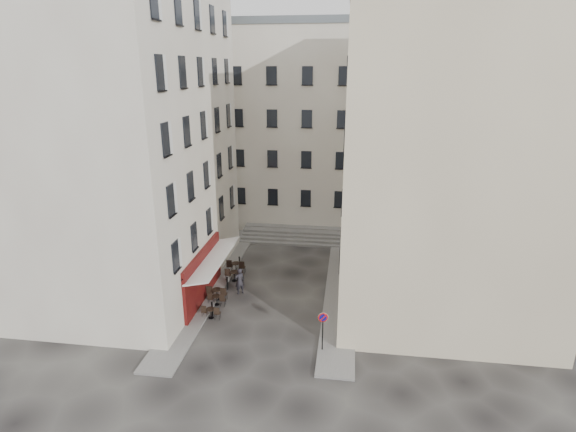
% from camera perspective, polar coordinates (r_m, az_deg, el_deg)
% --- Properties ---
extents(ground, '(90.00, 90.00, 0.00)m').
position_cam_1_polar(ground, '(29.02, -2.68, -11.98)').
color(ground, black).
rests_on(ground, ground).
extents(sidewalk_left, '(2.00, 22.00, 0.12)m').
position_cam_1_polar(sidewalk_left, '(33.42, -9.09, -7.78)').
color(sidewalk_left, slate).
rests_on(sidewalk_left, ground).
extents(sidewalk_right, '(2.00, 18.00, 0.12)m').
position_cam_1_polar(sidewalk_right, '(31.21, 6.61, -9.65)').
color(sidewalk_right, slate).
rests_on(sidewalk_right, ground).
extents(building_left, '(12.20, 16.20, 20.60)m').
position_cam_1_polar(building_left, '(31.84, -21.10, 9.31)').
color(building_left, '#BEB2A2').
rests_on(building_left, ground).
extents(building_right, '(12.20, 14.20, 18.60)m').
position_cam_1_polar(building_right, '(29.16, 19.27, 6.78)').
color(building_right, tan).
rests_on(building_right, ground).
extents(building_back, '(18.20, 10.20, 18.60)m').
position_cam_1_polar(building_back, '(44.30, 0.42, 11.42)').
color(building_back, '#BEB2A2').
rests_on(building_back, ground).
extents(cafe_storefront, '(1.74, 7.30, 3.50)m').
position_cam_1_polar(cafe_storefront, '(30.02, -10.57, -7.16)').
color(cafe_storefront, '#43090C').
rests_on(cafe_storefront, ground).
extents(stone_steps, '(9.00, 3.15, 0.80)m').
position_cam_1_polar(stone_steps, '(40.09, 0.59, -2.47)').
color(stone_steps, '#5C5A58').
rests_on(stone_steps, ground).
extents(bollard_near, '(0.12, 0.12, 0.98)m').
position_cam_1_polar(bollard_near, '(28.65, -9.61, -11.47)').
color(bollard_near, black).
rests_on(bollard_near, ground).
extents(bollard_mid, '(0.12, 0.12, 0.98)m').
position_cam_1_polar(bollard_mid, '(31.59, -7.72, -8.38)').
color(bollard_mid, black).
rests_on(bollard_mid, ground).
extents(bollard_far, '(0.12, 0.12, 0.98)m').
position_cam_1_polar(bollard_far, '(34.64, -6.19, -5.82)').
color(bollard_far, black).
rests_on(bollard_far, ground).
extents(no_parking_sign, '(0.53, 0.15, 2.35)m').
position_cam_1_polar(no_parking_sign, '(24.58, 4.44, -13.57)').
color(no_parking_sign, black).
rests_on(no_parking_sign, ground).
extents(bistro_table_a, '(1.19, 0.56, 0.84)m').
position_cam_1_polar(bistro_table_a, '(28.44, -9.74, -11.94)').
color(bistro_table_a, black).
rests_on(bistro_table_a, ground).
extents(bistro_table_b, '(1.18, 0.55, 0.83)m').
position_cam_1_polar(bistro_table_b, '(29.82, -9.04, -10.38)').
color(bistro_table_b, black).
rests_on(bistro_table_b, ground).
extents(bistro_table_c, '(1.36, 0.64, 0.96)m').
position_cam_1_polar(bistro_table_c, '(30.42, -8.99, -9.64)').
color(bistro_table_c, black).
rests_on(bistro_table_c, ground).
extents(bistro_table_d, '(1.34, 0.63, 0.94)m').
position_cam_1_polar(bistro_table_d, '(32.70, -6.82, -7.46)').
color(bistro_table_d, black).
rests_on(bistro_table_d, ground).
extents(bistro_table_e, '(1.41, 0.66, 0.99)m').
position_cam_1_polar(bistro_table_e, '(33.97, -6.61, -6.39)').
color(bistro_table_e, black).
rests_on(bistro_table_e, ground).
extents(pedestrian, '(0.81, 0.77, 1.86)m').
position_cam_1_polar(pedestrian, '(30.78, -6.16, -8.23)').
color(pedestrian, black).
rests_on(pedestrian, ground).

